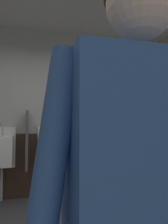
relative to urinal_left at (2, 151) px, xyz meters
name	(u,v)px	position (x,y,z in m)	size (l,w,h in m)	color
wall_back	(43,112)	(0.65, 0.22, 0.63)	(4.99, 0.12, 2.82)	#B2B2AD
wainscot_band_back	(43,165)	(0.65, 0.14, -0.26)	(4.39, 0.03, 1.04)	#382319
urinal_left	(2,151)	(0.00, 0.00, 0.00)	(0.40, 0.34, 1.24)	white
urinal_middle	(50,150)	(0.75, 0.00, 0.00)	(0.40, 0.34, 1.24)	white
privacy_divider_panel	(27,140)	(0.38, -0.07, 0.17)	(0.04, 0.40, 0.90)	#4C4C51
person	(146,178)	(0.72, -2.99, 0.23)	(0.69, 0.60, 1.69)	#2D3342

